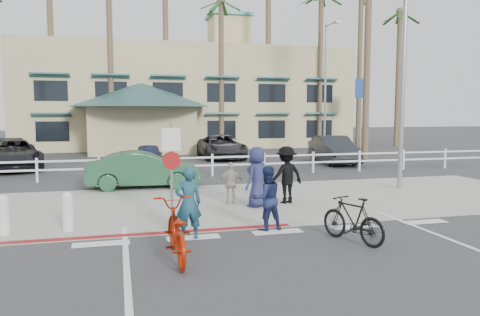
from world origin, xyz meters
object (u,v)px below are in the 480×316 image
object	(u,v)px
sign_post	(171,167)
bike_black	(353,219)
bike_red	(176,231)
car_white_sedan	(144,170)

from	to	relation	value
sign_post	bike_black	bearing A→B (deg)	-37.96
bike_red	bike_black	distance (m)	3.88
sign_post	car_white_sedan	xyz separation A→B (m)	(-0.40, 5.85, -0.76)
bike_red	sign_post	bearing A→B (deg)	-94.84
car_white_sedan	sign_post	bearing A→B (deg)	-173.52
sign_post	car_white_sedan	world-z (taller)	sign_post
sign_post	bike_black	size ratio (longest dim) A/B	1.71
sign_post	bike_red	distance (m)	3.19
bike_red	car_white_sedan	world-z (taller)	car_white_sedan
bike_black	car_white_sedan	size ratio (longest dim) A/B	0.41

